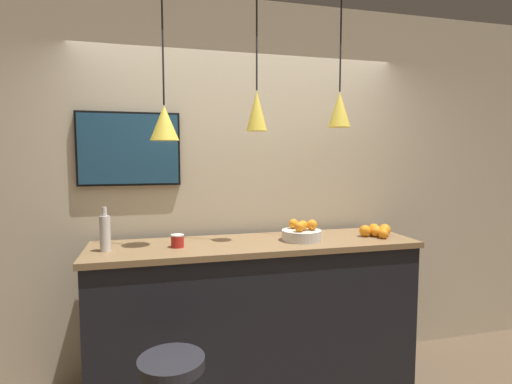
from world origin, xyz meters
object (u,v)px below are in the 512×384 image
object	(u,v)px
mounted_tv	(129,149)
juice_bottle	(105,233)
fruit_bowl	(302,233)
spread_jar	(177,241)

from	to	relation	value
mounted_tv	juice_bottle	bearing A→B (deg)	-109.03
juice_bottle	mounted_tv	world-z (taller)	mounted_tv
juice_bottle	fruit_bowl	bearing A→B (deg)	-0.04
fruit_bowl	spread_jar	size ratio (longest dim) A/B	3.31
fruit_bowl	mounted_tv	xyz separation A→B (m)	(-1.18, 0.40, 0.60)
fruit_bowl	juice_bottle	distance (m)	1.32
fruit_bowl	spread_jar	xyz separation A→B (m)	(-0.87, 0.00, -0.01)
fruit_bowl	juice_bottle	size ratio (longest dim) A/B	1.01
juice_bottle	spread_jar	bearing A→B (deg)	0.00
juice_bottle	mounted_tv	bearing A→B (deg)	70.97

